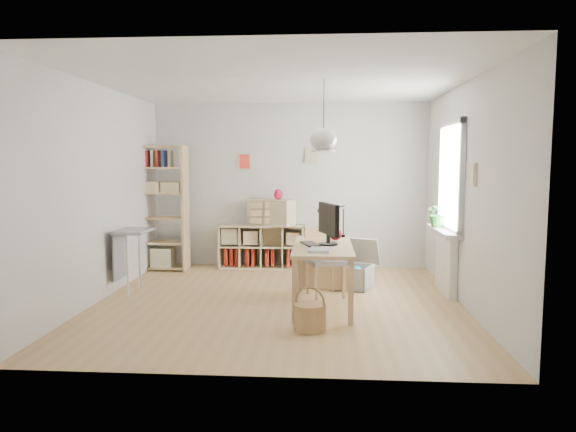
# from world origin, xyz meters

# --- Properties ---
(ground) EXTENTS (4.50, 4.50, 0.00)m
(ground) POSITION_xyz_m (0.00, 0.00, 0.00)
(ground) COLOR tan
(ground) RESTS_ON ground
(room_shell) EXTENTS (4.50, 4.50, 4.50)m
(room_shell) POSITION_xyz_m (0.55, -0.15, 2.00)
(room_shell) COLOR white
(room_shell) RESTS_ON ground
(window_unit) EXTENTS (0.07, 1.16, 1.46)m
(window_unit) POSITION_xyz_m (2.23, 0.60, 1.55)
(window_unit) COLOR white
(window_unit) RESTS_ON ground
(radiator) EXTENTS (0.10, 0.80, 0.80)m
(radiator) POSITION_xyz_m (2.19, 0.60, 0.40)
(radiator) COLOR white
(radiator) RESTS_ON ground
(windowsill) EXTENTS (0.22, 1.20, 0.06)m
(windowsill) POSITION_xyz_m (2.14, 0.60, 0.83)
(windowsill) COLOR silver
(windowsill) RESTS_ON radiator
(desk) EXTENTS (0.70, 1.50, 0.75)m
(desk) POSITION_xyz_m (0.55, -0.15, 0.66)
(desk) COLOR tan
(desk) RESTS_ON ground
(cube_shelf) EXTENTS (1.40, 0.38, 0.72)m
(cube_shelf) POSITION_xyz_m (-0.47, 2.08, 0.30)
(cube_shelf) COLOR beige
(cube_shelf) RESTS_ON ground
(tall_bookshelf) EXTENTS (0.80, 0.38, 2.00)m
(tall_bookshelf) POSITION_xyz_m (-2.04, 1.80, 1.09)
(tall_bookshelf) COLOR tan
(tall_bookshelf) RESTS_ON ground
(side_table) EXTENTS (0.40, 0.55, 0.85)m
(side_table) POSITION_xyz_m (-2.04, 0.35, 0.67)
(side_table) COLOR gray
(side_table) RESTS_ON ground
(chair) EXTENTS (0.55, 0.55, 0.88)m
(chair) POSITION_xyz_m (0.56, 0.38, 0.50)
(chair) COLOR gray
(chair) RESTS_ON ground
(wicker_basket) EXTENTS (0.34, 0.34, 0.47)m
(wicker_basket) POSITION_xyz_m (0.42, -1.05, 0.15)
(wicker_basket) COLOR #A9764C
(wicker_basket) RESTS_ON ground
(storage_chest) EXTENTS (0.85, 0.89, 0.66)m
(storage_chest) POSITION_xyz_m (0.94, 0.87, 0.22)
(storage_chest) COLOR #B3B3AF
(storage_chest) RESTS_ON ground
(monitor) EXTENTS (0.24, 0.56, 0.50)m
(monitor) POSITION_xyz_m (0.62, -0.13, 1.03)
(monitor) COLOR black
(monitor) RESTS_ON desk
(keyboard) EXTENTS (0.26, 0.42, 0.02)m
(keyboard) POSITION_xyz_m (0.40, -0.14, 0.76)
(keyboard) COLOR black
(keyboard) RESTS_ON desk
(task_lamp) EXTENTS (0.38, 0.14, 0.40)m
(task_lamp) POSITION_xyz_m (0.64, 0.47, 1.02)
(task_lamp) COLOR black
(task_lamp) RESTS_ON desk
(yarn_ball) EXTENTS (0.16, 0.16, 0.16)m
(yarn_ball) POSITION_xyz_m (0.71, 0.24, 0.83)
(yarn_ball) COLOR #4E0A0E
(yarn_ball) RESTS_ON desk
(paper_tray) EXTENTS (0.27, 0.32, 0.03)m
(paper_tray) POSITION_xyz_m (0.52, -0.59, 0.76)
(paper_tray) COLOR silver
(paper_tray) RESTS_ON desk
(drawer_chest) EXTENTS (0.80, 0.59, 0.41)m
(drawer_chest) POSITION_xyz_m (-0.29, 2.04, 0.93)
(drawer_chest) COLOR beige
(drawer_chest) RESTS_ON cube_shelf
(red_vase) EXTENTS (0.15, 0.15, 0.17)m
(red_vase) POSITION_xyz_m (-0.18, 2.04, 1.22)
(red_vase) COLOR maroon
(red_vase) RESTS_ON drawer_chest
(potted_plant) EXTENTS (0.38, 0.34, 0.37)m
(potted_plant) POSITION_xyz_m (2.12, 0.82, 1.05)
(potted_plant) COLOR #2A6525
(potted_plant) RESTS_ON windowsill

